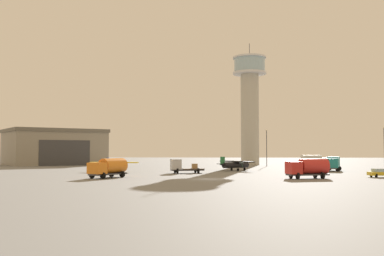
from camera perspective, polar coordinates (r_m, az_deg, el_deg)
The scene contains 13 objects.
ground_plane at distance 66.51m, azimuth 2.36°, elevation -6.61°, with size 400.00×400.00×0.00m, color slate.
control_tower at distance 131.96m, azimuth 7.46°, elevation 3.66°, with size 9.86×9.86×36.08m.
hangar at distance 140.07m, azimuth -17.39°, elevation -2.36°, with size 35.00×34.17×10.59m.
airplane_yellow at distance 89.13m, azimuth -10.11°, elevation -4.75°, with size 9.86×7.73×2.90m.
airplane_black at distance 93.62m, azimuth 5.59°, elevation -4.67°, with size 7.83×8.98×2.99m.
truck_fuel_tanker_red at distance 69.86m, azimuth 14.75°, elevation -4.95°, with size 6.75×4.43×3.04m.
truck_box_white at distance 107.03m, azimuth 15.53°, elevation -4.16°, with size 6.52×4.07×3.17m.
truck_box_teal at distance 96.84m, azimuth 17.77°, elevation -4.33°, with size 4.17×6.28×2.95m.
truck_fuel_tanker_orange at distance 70.66m, azimuth -10.68°, elevation -4.99°, with size 5.28×7.08×3.04m.
truck_flatbed_silver at distance 83.09m, azimuth -1.32°, elevation -4.98°, with size 6.61×4.44×2.65m.
car_yellow at distance 76.94m, azimuth 23.27°, elevation -5.32°, with size 4.40×2.73×1.37m.
light_post_west at distance 113.18m, azimuth 23.55°, elevation -1.90°, with size 0.44×0.44×9.90m.
light_post_east at distance 121.72m, azimuth 9.60°, elevation -2.10°, with size 0.44×0.44×10.12m.
Camera 1 is at (2.03, -66.34, 4.29)m, focal length 41.34 mm.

